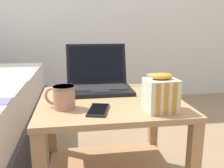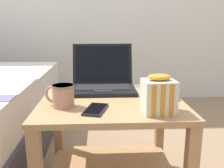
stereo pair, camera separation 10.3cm
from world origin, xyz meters
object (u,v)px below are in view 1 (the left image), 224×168
(mug_front_right, at_px, (63,96))
(snack_bag, at_px, (161,94))
(mug_front_left, at_px, (156,84))
(laptop, at_px, (98,81))
(cell_phone, at_px, (98,110))

(mug_front_right, height_order, snack_bag, snack_bag)
(mug_front_left, distance_m, snack_bag, 0.20)
(snack_bag, bearing_deg, mug_front_right, 166.89)
(laptop, distance_m, snack_bag, 0.41)
(mug_front_left, distance_m, mug_front_right, 0.42)
(mug_front_left, relative_size, cell_phone, 0.80)
(mug_front_left, height_order, snack_bag, snack_bag)
(mug_front_left, bearing_deg, mug_front_right, -165.20)
(mug_front_left, xyz_separation_m, snack_bag, (-0.05, -0.19, 0.01))
(mug_front_left, xyz_separation_m, cell_phone, (-0.28, -0.16, -0.05))
(mug_front_right, distance_m, snack_bag, 0.37)
(cell_phone, bearing_deg, mug_front_right, 157.93)
(cell_phone, bearing_deg, laptop, 84.11)
(mug_front_left, bearing_deg, snack_bag, -103.41)
(laptop, distance_m, cell_phone, 0.33)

